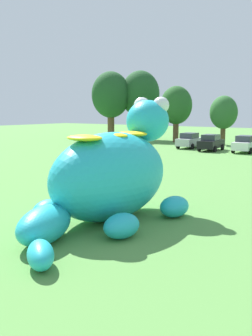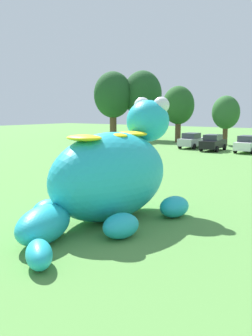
% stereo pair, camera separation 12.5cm
% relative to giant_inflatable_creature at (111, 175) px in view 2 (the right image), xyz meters
% --- Properties ---
extents(ground_plane, '(160.00, 160.00, 0.00)m').
position_rel_giant_inflatable_creature_xyz_m(ground_plane, '(-0.40, 0.13, -1.78)').
color(ground_plane, '#568E42').
extents(giant_inflatable_creature, '(4.90, 9.43, 4.87)m').
position_rel_giant_inflatable_creature_xyz_m(giant_inflatable_creature, '(0.00, 0.00, 0.00)').
color(giant_inflatable_creature, '#23B2C6').
rests_on(giant_inflatable_creature, ground).
extents(car_silver, '(2.06, 4.16, 1.72)m').
position_rel_giant_inflatable_creature_xyz_m(car_silver, '(-10.41, 28.01, -0.92)').
color(car_silver, '#B7BABF').
rests_on(car_silver, ground).
extents(car_black, '(2.19, 4.22, 1.72)m').
position_rel_giant_inflatable_creature_xyz_m(car_black, '(-7.29, 26.75, -0.92)').
color(car_black, black).
rests_on(car_black, ground).
extents(car_white, '(2.05, 4.16, 1.72)m').
position_rel_giant_inflatable_creature_xyz_m(car_white, '(-3.73, 27.14, -0.92)').
color(car_white, white).
rests_on(car_white, ground).
extents(tree_far_left, '(5.47, 5.47, 9.70)m').
position_rel_giant_inflatable_creature_xyz_m(tree_far_left, '(-25.30, 32.74, 4.57)').
color(tree_far_left, brown).
rests_on(tree_far_left, ground).
extents(tree_left, '(5.57, 5.57, 9.88)m').
position_rel_giant_inflatable_creature_xyz_m(tree_left, '(-22.28, 35.80, 4.68)').
color(tree_left, brown).
rests_on(tree_left, ground).
extents(tree_mid_left, '(4.17, 4.17, 7.39)m').
position_rel_giant_inflatable_creature_xyz_m(tree_mid_left, '(-15.46, 34.07, 3.06)').
color(tree_mid_left, brown).
rests_on(tree_mid_left, ground).
extents(tree_centre_left, '(3.39, 3.39, 6.02)m').
position_rel_giant_inflatable_creature_xyz_m(tree_centre_left, '(-9.00, 34.29, 2.16)').
color(tree_centre_left, brown).
rests_on(tree_centre_left, ground).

